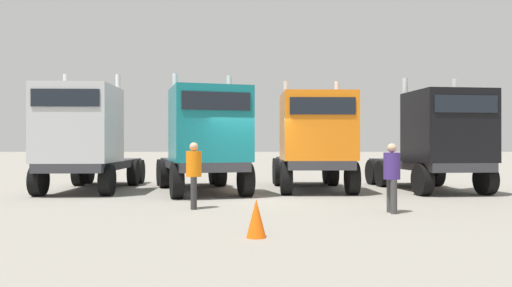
% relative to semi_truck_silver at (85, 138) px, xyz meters
% --- Properties ---
extents(ground, '(200.00, 200.00, 0.00)m').
position_rel_semi_truck_silver_xyz_m(ground, '(5.87, -2.27, -1.92)').
color(ground, gray).
extents(semi_truck_silver, '(2.75, 6.47, 4.25)m').
position_rel_semi_truck_silver_xyz_m(semi_truck_silver, '(0.00, 0.00, 0.00)').
color(semi_truck_silver, '#333338').
rests_on(semi_truck_silver, ground).
extents(semi_truck_teal, '(4.13, 6.74, 4.11)m').
position_rel_semi_truck_silver_xyz_m(semi_truck_teal, '(4.27, -0.58, -0.10)').
color(semi_truck_teal, '#333338').
rests_on(semi_truck_teal, ground).
extents(semi_truck_orange, '(2.64, 6.06, 4.03)m').
position_rel_semi_truck_silver_xyz_m(semi_truck_orange, '(8.07, 0.31, -0.10)').
color(semi_truck_orange, '#333338').
rests_on(semi_truck_orange, ground).
extents(semi_truck_black, '(3.15, 6.02, 4.08)m').
position_rel_semi_truck_silver_xyz_m(semi_truck_black, '(12.39, -0.03, -0.11)').
color(semi_truck_black, '#333338').
rests_on(semi_truck_black, ground).
extents(visitor_in_hivis, '(0.44, 0.45, 1.73)m').
position_rel_semi_truck_silver_xyz_m(visitor_in_hivis, '(4.35, -4.39, -0.92)').
color(visitor_in_hivis, '#2E2E2E').
rests_on(visitor_in_hivis, ground).
extents(visitor_with_camera, '(0.42, 0.45, 1.70)m').
position_rel_semi_truck_silver_xyz_m(visitor_with_camera, '(9.27, -5.20, -0.93)').
color(visitor_with_camera, '#3B3B3B').
rests_on(visitor_with_camera, ground).
extents(traffic_cone_near, '(0.36, 0.36, 0.69)m').
position_rel_semi_truck_silver_xyz_m(traffic_cone_near, '(5.94, -8.33, -1.57)').
color(traffic_cone_near, '#F2590C').
rests_on(traffic_cone_near, ground).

